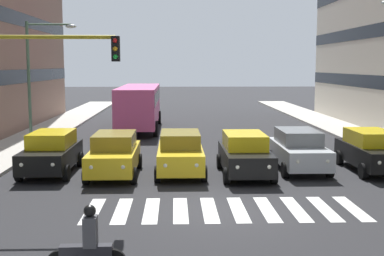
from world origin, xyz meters
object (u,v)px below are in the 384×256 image
(car_3, at_px, (180,153))
(street_lamp_right, at_px, (37,71))
(car_2, at_px, (245,154))
(car_4, at_px, (114,154))
(traffic_light_gantry, at_px, (6,89))
(car_0, at_px, (372,150))
(car_1, at_px, (299,150))
(bus_behind_traffic, at_px, (139,103))
(motorcycle_with_rider, at_px, (88,248))
(car_5, at_px, (52,152))

(car_3, distance_m, street_lamp_right, 10.19)
(car_2, xyz_separation_m, car_4, (5.29, -0.16, 0.00))
(traffic_light_gantry, bearing_deg, car_0, -158.72)
(car_4, relative_size, street_lamp_right, 0.68)
(car_1, relative_size, bus_behind_traffic, 0.42)
(car_0, relative_size, traffic_light_gantry, 0.81)
(bus_behind_traffic, bearing_deg, car_1, 118.88)
(car_1, distance_m, car_2, 2.63)
(car_0, height_order, motorcycle_with_rider, car_0)
(car_2, xyz_separation_m, bus_behind_traffic, (5.29, -14.99, 0.97))
(bus_behind_traffic, height_order, traffic_light_gantry, traffic_light_gantry)
(car_2, bearing_deg, motorcycle_with_rider, 64.35)
(car_2, distance_m, car_5, 7.98)
(car_3, relative_size, traffic_light_gantry, 0.81)
(car_1, xyz_separation_m, car_2, (2.44, 0.98, 0.00))
(car_5, distance_m, street_lamp_right, 7.05)
(car_4, relative_size, motorcycle_with_rider, 2.61)
(car_3, bearing_deg, car_2, 171.47)
(bus_behind_traffic, distance_m, motorcycle_with_rider, 24.79)
(car_0, height_order, car_5, same)
(car_2, bearing_deg, car_4, -1.76)
(car_2, bearing_deg, car_3, -8.53)
(car_4, relative_size, car_5, 1.00)
(car_3, relative_size, car_4, 1.00)
(car_0, xyz_separation_m, traffic_light_gantry, (13.43, 5.23, 2.87))
(car_0, distance_m, street_lamp_right, 16.89)
(car_1, bearing_deg, car_2, 21.92)
(car_4, xyz_separation_m, motorcycle_with_rider, (-0.60, 9.92, -0.24))
(car_3, distance_m, car_5, 5.34)
(car_1, distance_m, street_lamp_right, 14.04)
(car_0, xyz_separation_m, car_1, (3.03, -0.33, 0.00))
(bus_behind_traffic, bearing_deg, street_lamp_right, 60.72)
(motorcycle_with_rider, bearing_deg, bus_behind_traffic, -88.60)
(car_0, relative_size, car_3, 1.00)
(car_1, height_order, car_3, same)
(car_4, bearing_deg, car_5, -11.54)
(traffic_light_gantry, bearing_deg, motorcycle_with_rider, 122.28)
(motorcycle_with_rider, bearing_deg, car_1, -123.56)
(motorcycle_with_rider, bearing_deg, car_3, -101.53)
(car_2, bearing_deg, car_0, -173.21)
(car_5, height_order, motorcycle_with_rider, car_5)
(street_lamp_right, bearing_deg, car_1, 155.73)
(bus_behind_traffic, bearing_deg, traffic_light_gantry, 82.23)
(car_0, bearing_deg, car_3, 1.83)
(car_3, bearing_deg, bus_behind_traffic, -79.62)
(car_0, bearing_deg, street_lamp_right, -21.01)
(car_5, bearing_deg, bus_behind_traffic, -100.53)
(car_2, relative_size, car_3, 1.00)
(car_2, relative_size, traffic_light_gantry, 0.81)
(car_1, bearing_deg, car_3, 6.65)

